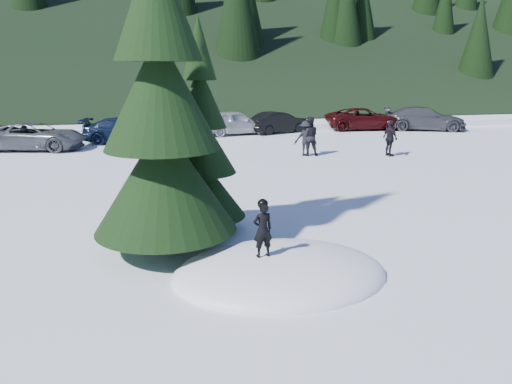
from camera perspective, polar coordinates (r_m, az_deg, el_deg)
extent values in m
plane|color=white|center=(10.46, 2.77, -9.41)|extent=(200.00, 200.00, 0.00)
ellipsoid|color=white|center=(10.46, 2.77, -9.41)|extent=(4.48, 3.52, 0.96)
cylinder|color=black|center=(11.57, -10.19, -3.56)|extent=(0.38, 0.38, 1.40)
cone|color=black|center=(11.29, -10.43, 1.72)|extent=(3.20, 3.20, 2.46)
cone|color=black|center=(11.04, -10.87, 11.19)|extent=(2.54, 2.54, 2.46)
cylinder|color=black|center=(13.03, -6.06, -2.29)|extent=(0.26, 0.26, 1.00)
cone|color=black|center=(12.86, -6.14, 0.52)|extent=(2.20, 2.20, 1.52)
cone|color=black|center=(12.64, -6.28, 5.59)|extent=(1.75, 1.75, 1.52)
cone|color=black|center=(12.52, -6.42, 10.80)|extent=(1.29, 1.29, 1.52)
cone|color=black|center=(12.50, -6.57, 16.07)|extent=(0.84, 0.84, 1.52)
imported|color=black|center=(9.90, 0.77, -4.33)|extent=(0.45, 0.33, 1.12)
imported|color=black|center=(24.01, 6.11, 6.35)|extent=(1.02, 0.87, 1.85)
imported|color=black|center=(24.56, 15.09, 5.95)|extent=(0.56, 1.05, 1.71)
imported|color=black|center=(23.98, 5.69, 6.12)|extent=(1.19, 0.85, 1.66)
imported|color=#565A5F|center=(27.93, -23.98, 5.85)|extent=(5.45, 3.45, 1.40)
imported|color=black|center=(28.69, -14.51, 6.81)|extent=(5.12, 2.91, 1.40)
imported|color=#9FA2A7|center=(31.28, -2.44, 7.95)|extent=(4.71, 2.49, 1.53)
imported|color=black|center=(32.19, 2.58, 7.96)|extent=(4.31, 2.89, 1.34)
imported|color=#34090B|center=(34.59, 12.27, 8.17)|extent=(5.40, 2.94, 1.44)
imported|color=#424349|center=(35.36, 18.68, 7.96)|extent=(5.70, 3.93, 1.53)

